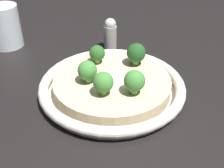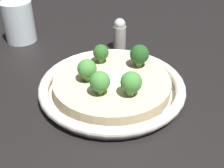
# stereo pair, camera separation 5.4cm
# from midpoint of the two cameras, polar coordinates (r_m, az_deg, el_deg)

# --- Properties ---
(ground_plane) EXTENTS (6.00, 6.00, 0.00)m
(ground_plane) POSITION_cam_midpoint_polar(r_m,az_deg,el_deg) (0.55, -2.80, -1.83)
(ground_plane) COLOR black
(risotto_bowl) EXTENTS (0.28, 0.28, 0.03)m
(risotto_bowl) POSITION_cam_midpoint_polar(r_m,az_deg,el_deg) (0.54, -2.85, -0.43)
(risotto_bowl) COLOR silver
(risotto_bowl) RESTS_ON ground_plane
(cheese_sprinkle) EXTENTS (0.06, 0.06, 0.02)m
(cheese_sprinkle) POSITION_cam_midpoint_polar(r_m,az_deg,el_deg) (0.52, -2.38, 1.49)
(cheese_sprinkle) COLOR white
(cheese_sprinkle) RESTS_ON risotto_bowl
(broccoli_left) EXTENTS (0.04, 0.04, 0.04)m
(broccoli_left) POSITION_cam_midpoint_polar(r_m,az_deg,el_deg) (0.52, -8.08, 2.79)
(broccoli_left) COLOR #759E4C
(broccoli_left) RESTS_ON risotto_bowl
(broccoli_front_right) EXTENTS (0.04, 0.04, 0.05)m
(broccoli_front_right) POSITION_cam_midpoint_polar(r_m,az_deg,el_deg) (0.48, 1.40, 0.46)
(broccoli_front_right) COLOR #759E4C
(broccoli_front_right) RESTS_ON risotto_bowl
(broccoli_back_left) EXTENTS (0.03, 0.03, 0.04)m
(broccoli_back_left) POSITION_cam_midpoint_polar(r_m,az_deg,el_deg) (0.57, -5.74, 6.13)
(broccoli_back_left) COLOR #84A856
(broccoli_back_left) RESTS_ON risotto_bowl
(broccoli_back_right) EXTENTS (0.04, 0.04, 0.05)m
(broccoli_back_right) POSITION_cam_midpoint_polar(r_m,az_deg,el_deg) (0.56, 2.20, 6.21)
(broccoli_back_right) COLOR #668E47
(broccoli_back_right) RESTS_ON risotto_bowl
(broccoli_front_left) EXTENTS (0.04, 0.04, 0.04)m
(broccoli_front_left) POSITION_cam_midpoint_polar(r_m,az_deg,el_deg) (0.48, -5.01, 0.19)
(broccoli_front_left) COLOR #668E47
(broccoli_front_left) RESTS_ON risotto_bowl
(drinking_glass) EXTENTS (0.08, 0.08, 0.10)m
(drinking_glass) POSITION_cam_midpoint_polar(r_m,az_deg,el_deg) (0.76, -22.95, 10.68)
(drinking_glass) COLOR silver
(drinking_glass) RESTS_ON ground_plane
(pepper_shaker) EXTENTS (0.03, 0.03, 0.08)m
(pepper_shaker) POSITION_cam_midpoint_polar(r_m,az_deg,el_deg) (0.69, -2.60, 10.04)
(pepper_shaker) COLOR #9E9993
(pepper_shaker) RESTS_ON ground_plane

